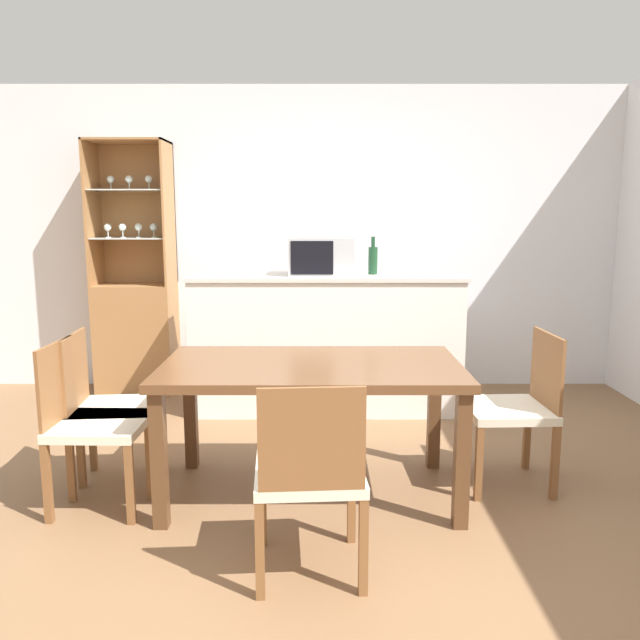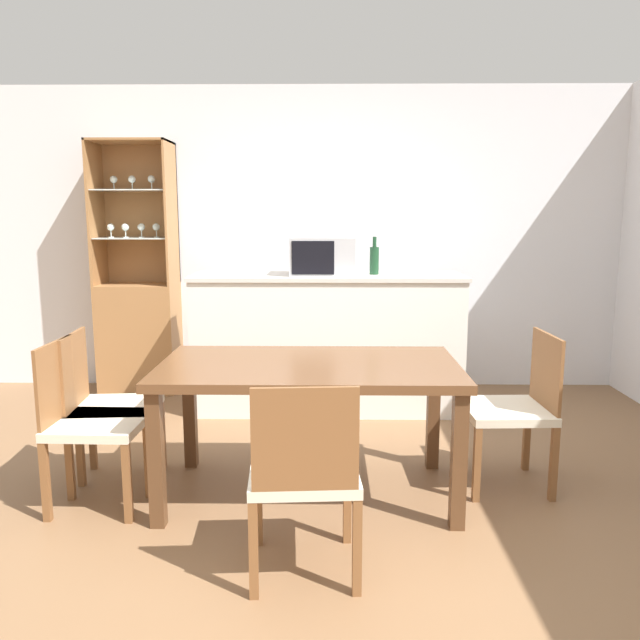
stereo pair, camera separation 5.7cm
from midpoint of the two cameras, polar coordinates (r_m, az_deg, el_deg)
name	(u,v)px [view 2 (the right image)]	position (r m, az deg, el deg)	size (l,w,h in m)	color
ground_plane	(314,529)	(3.15, 0.03, -18.61)	(18.00, 18.00, 0.00)	brown
wall_back	(321,240)	(5.41, 0.42, 7.35)	(6.80, 0.06, 2.55)	silver
kitchen_counter	(327,342)	(4.79, 1.02, -2.03)	(2.04, 0.61, 1.04)	white
display_cabinet	(139,318)	(5.49, -15.91, 0.15)	(0.64, 0.40, 2.08)	#A37042
dining_table	(309,379)	(3.29, -0.50, -5.44)	(1.56, 0.85, 0.72)	brown
dining_chair_side_left_near	(91,421)	(3.43, -19.78, -8.73)	(0.46, 0.46, 0.86)	beige
dining_chair_head_near	(304,474)	(2.63, -0.82, -13.90)	(0.47, 0.47, 0.86)	beige
dining_chair_side_left_far	(108,407)	(3.66, -18.40, -7.52)	(0.48, 0.48, 0.86)	beige
dining_chair_side_right_far	(514,408)	(3.62, 17.72, -7.67)	(0.46, 0.46, 0.86)	beige
microwave	(322,256)	(4.67, 0.57, 5.86)	(0.48, 0.37, 0.28)	#B7BABF
wine_bottle	(374,260)	(4.73, 5.33, 5.52)	(0.07, 0.07, 0.28)	#193D23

